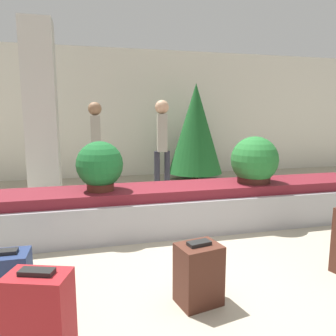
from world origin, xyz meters
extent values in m
plane|color=#9E937F|center=(0.00, 0.00, 0.00)|extent=(18.00, 18.00, 0.00)
cube|color=beige|center=(0.00, 5.78, 1.60)|extent=(18.00, 0.06, 3.20)
cube|color=#9E9EA3|center=(0.00, 1.57, 0.24)|extent=(6.23, 0.88, 0.47)
cube|color=maroon|center=(0.00, 1.57, 0.54)|extent=(5.98, 0.72, 0.13)
cube|color=beige|center=(-1.82, 3.65, 1.60)|extent=(0.54, 0.54, 3.20)
cube|color=navy|center=(-1.75, 0.08, 0.23)|extent=(0.39, 0.28, 0.46)
cube|color=black|center=(-1.75, 0.08, 0.47)|extent=(0.21, 0.10, 0.03)
cube|color=#472319|center=(-0.20, -0.26, 0.26)|extent=(0.40, 0.34, 0.51)
cube|color=black|center=(-0.20, -0.26, 0.53)|extent=(0.21, 0.13, 0.03)
cube|color=maroon|center=(-1.39, -0.65, 0.30)|extent=(0.45, 0.36, 0.60)
cube|color=black|center=(-1.39, -0.65, 0.61)|extent=(0.23, 0.15, 0.03)
cylinder|color=#4C2319|center=(-0.91, 1.53, 0.69)|extent=(0.35, 0.35, 0.17)
sphere|color=#195B28|center=(-0.91, 1.53, 0.95)|extent=(0.60, 0.60, 0.60)
cylinder|color=#381914|center=(1.26, 1.51, 0.68)|extent=(0.46, 0.46, 0.14)
sphere|color=#236B2D|center=(1.26, 1.51, 0.94)|extent=(0.67, 0.67, 0.67)
cylinder|color=#282833|center=(0.24, 3.38, 0.44)|extent=(0.11, 0.11, 0.89)
cylinder|color=#282833|center=(0.44, 3.38, 0.44)|extent=(0.11, 0.11, 0.89)
cube|color=gray|center=(0.34, 3.38, 1.24)|extent=(0.23, 0.35, 0.70)
sphere|color=tan|center=(0.34, 3.38, 1.72)|extent=(0.26, 0.26, 0.26)
cylinder|color=#282833|center=(-0.98, 3.77, 0.44)|extent=(0.11, 0.11, 0.87)
cylinder|color=#282833|center=(-0.78, 3.77, 0.44)|extent=(0.11, 0.11, 0.87)
cube|color=gray|center=(-0.88, 3.77, 1.22)|extent=(0.19, 0.33, 0.69)
sphere|color=#936B4C|center=(-0.88, 3.77, 1.69)|extent=(0.25, 0.25, 0.25)
cylinder|color=#4C331E|center=(1.50, 4.80, 0.09)|extent=(0.16, 0.16, 0.18)
cone|color=#195623|center=(1.50, 4.80, 1.25)|extent=(1.30, 1.30, 2.13)
camera|label=1|loc=(-1.07, -2.67, 1.57)|focal=35.00mm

